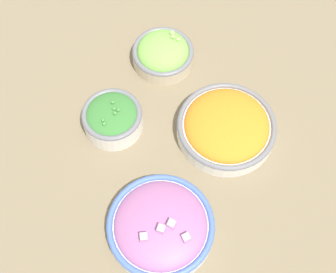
{
  "coord_description": "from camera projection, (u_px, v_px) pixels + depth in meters",
  "views": [
    {
      "loc": [
        0.39,
        -0.21,
        0.88
      ],
      "look_at": [
        0.0,
        0.0,
        0.03
      ],
      "focal_mm": 50.0,
      "sensor_mm": 36.0,
      "label": 1
    }
  ],
  "objects": [
    {
      "name": "ground_plane",
      "position": [
        168.0,
        143.0,
        0.99
      ],
      "size": [
        3.0,
        3.0,
        0.0
      ],
      "primitive_type": "plane",
      "color": "#75664C"
    },
    {
      "name": "bowl_red_onion",
      "position": [
        161.0,
        226.0,
        0.88
      ],
      "size": [
        0.2,
        0.2,
        0.07
      ],
      "color": "silver",
      "rests_on": "ground_plane"
    },
    {
      "name": "bowl_broccoli",
      "position": [
        112.0,
        118.0,
        0.98
      ],
      "size": [
        0.13,
        0.13,
        0.07
      ],
      "color": "silver",
      "rests_on": "ground_plane"
    },
    {
      "name": "bowl_carrots",
      "position": [
        226.0,
        127.0,
        0.97
      ],
      "size": [
        0.21,
        0.21,
        0.06
      ],
      "color": "silver",
      "rests_on": "ground_plane"
    },
    {
      "name": "bowl_lettuce",
      "position": [
        163.0,
        53.0,
        1.06
      ],
      "size": [
        0.14,
        0.14,
        0.07
      ],
      "color": "beige",
      "rests_on": "ground_plane"
    }
  ]
}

